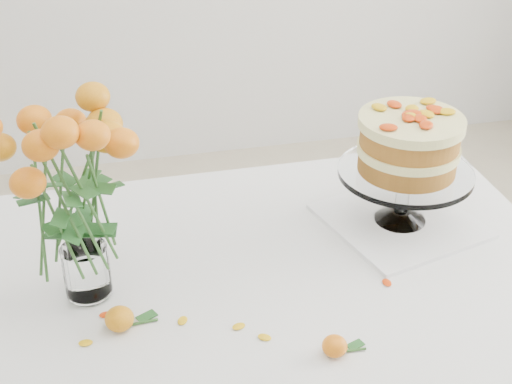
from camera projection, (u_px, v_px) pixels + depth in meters
table at (235, 312)px, 1.49m from camera, size 1.43×0.93×0.76m
napkin at (399, 221)px, 1.63m from camera, size 0.38×0.38×0.01m
cake_stand at (408, 150)px, 1.54m from camera, size 0.30×0.30×0.27m
rose_vase at (73, 179)px, 1.28m from camera, size 0.39×0.39×0.45m
loose_rose_near at (120, 319)px, 1.32m from camera, size 0.10×0.05×0.05m
loose_rose_far at (335, 346)px, 1.26m from camera, size 0.08×0.05×0.04m
stray_petal_a at (183, 321)px, 1.34m from camera, size 0.03×0.02×0.00m
stray_petal_b at (239, 327)px, 1.33m from camera, size 0.03×0.02×0.00m
stray_petal_c at (265, 337)px, 1.30m from camera, size 0.03×0.02×0.00m
stray_petal_d at (106, 315)px, 1.36m from camera, size 0.03×0.02×0.00m
stray_petal_e at (86, 343)px, 1.29m from camera, size 0.03×0.02×0.00m
stray_petal_f at (387, 283)px, 1.44m from camera, size 0.03×0.02×0.00m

